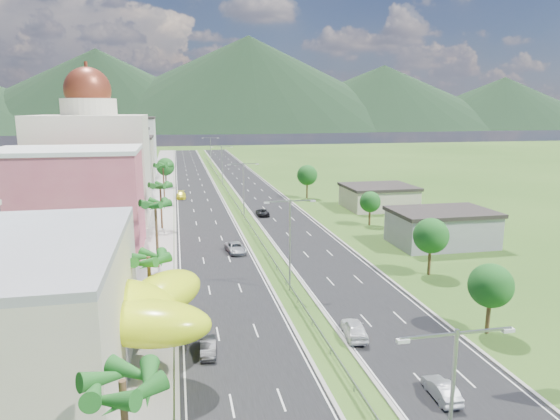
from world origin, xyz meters
TOP-DOWN VIEW (x-y plane):
  - ground at (0.00, 0.00)m, footprint 500.00×500.00m
  - road_left at (-7.50, 90.00)m, footprint 11.00×260.00m
  - road_right at (7.50, 90.00)m, footprint 11.00×260.00m
  - sidewalk_left at (-17.00, 90.00)m, footprint 7.00×260.00m
  - median_guardrail at (0.00, 71.99)m, footprint 0.10×216.06m
  - streetlight_median_a at (0.00, -25.00)m, footprint 6.04×0.25m
  - streetlight_median_b at (0.00, 10.00)m, footprint 6.04×0.25m
  - streetlight_median_c at (0.00, 50.00)m, footprint 6.04×0.25m
  - streetlight_median_d at (0.00, 95.00)m, footprint 6.04×0.25m
  - streetlight_median_e at (0.00, 140.00)m, footprint 6.04×0.25m
  - lime_canopy at (-20.00, -4.00)m, footprint 18.00×15.00m
  - pink_shophouse at (-28.00, 32.00)m, footprint 20.00×15.00m
  - domed_building at (-28.00, 55.00)m, footprint 20.00×20.00m
  - midrise_grey at (-27.00, 80.00)m, footprint 16.00×15.00m
  - midrise_beige at (-27.00, 102.00)m, footprint 16.00×15.00m
  - midrise_white at (-27.00, 125.00)m, footprint 16.00×15.00m
  - shed_near at (28.00, 25.00)m, footprint 15.00×10.00m
  - shed_far at (30.00, 55.00)m, footprint 14.00×12.00m
  - palm_tree_a at (-15.50, -22.00)m, footprint 3.60×3.60m
  - palm_tree_b at (-15.50, 2.00)m, footprint 3.60×3.60m
  - palm_tree_c at (-15.50, 22.00)m, footprint 3.60×3.60m
  - palm_tree_d at (-15.50, 45.00)m, footprint 3.60×3.60m
  - palm_tree_e at (-15.50, 70.00)m, footprint 3.60×3.60m
  - leafy_tree_lfar at (-15.50, 95.00)m, footprint 4.90×4.90m
  - leafy_tree_ra at (16.00, -5.00)m, footprint 4.20×4.20m
  - leafy_tree_rb at (19.00, 12.00)m, footprint 4.55×4.55m
  - leafy_tree_rc at (22.00, 40.00)m, footprint 3.85×3.85m
  - leafy_tree_rd at (18.00, 70.00)m, footprint 4.90×4.90m
  - mountain_ridge at (60.00, 450.00)m, footprint 860.00×140.00m
  - car_dark_left at (-10.49, -3.81)m, footprint 1.60×3.97m
  - car_silver_mid_left at (-4.39, 27.09)m, footprint 3.10×5.56m
  - car_yellow_far_left at (-11.73, 75.68)m, footprint 2.26×5.47m
  - car_white_near_right at (3.20, -3.24)m, footprint 2.62×5.08m
  - car_silver_right at (6.02, -14.18)m, footprint 1.58×4.15m
  - car_dark_far_right at (4.05, 52.35)m, footprint 2.28×4.90m
  - motorcycle at (-12.24, -2.37)m, footprint 0.89×2.06m

SIDE VIEW (x-z plane):
  - ground at x=0.00m, z-range 0.00..0.00m
  - mountain_ridge at x=60.00m, z-range -45.00..45.00m
  - road_left at x=-7.50m, z-range 0.00..0.04m
  - road_right at x=7.50m, z-range 0.00..0.04m
  - sidewalk_left at x=-17.00m, z-range 0.00..0.12m
  - median_guardrail at x=0.00m, z-range 0.24..1.00m
  - motorcycle at x=-12.24m, z-range 0.04..1.32m
  - car_dark_left at x=-10.49m, z-range 0.04..1.32m
  - car_silver_right at x=6.02m, z-range 0.04..1.39m
  - car_dark_far_right at x=4.05m, z-range 0.04..1.40m
  - car_silver_mid_left at x=-4.39m, z-range 0.04..1.51m
  - car_yellow_far_left at x=-11.73m, z-range 0.04..1.62m
  - car_white_near_right at x=3.20m, z-range 0.04..1.69m
  - shed_far at x=30.00m, z-range 0.00..4.40m
  - shed_near at x=28.00m, z-range 0.00..5.00m
  - leafy_tree_rc at x=22.00m, z-range 1.21..7.54m
  - leafy_tree_ra at x=16.00m, z-range 1.33..8.23m
  - lime_canopy at x=-20.00m, z-range 1.29..8.69m
  - leafy_tree_rb at x=19.00m, z-range 1.44..8.92m
  - leafy_tree_lfar at x=-15.50m, z-range 1.55..9.60m
  - leafy_tree_rd at x=18.00m, z-range 1.55..9.60m
  - midrise_beige at x=-27.00m, z-range 0.00..13.00m
  - streetlight_median_a at x=0.00m, z-range 1.25..12.25m
  - streetlight_median_b at x=0.00m, z-range 1.25..12.25m
  - streetlight_median_c at x=0.00m, z-range 1.25..12.25m
  - streetlight_median_d at x=0.00m, z-range 1.25..12.25m
  - streetlight_median_e at x=0.00m, z-range 1.25..12.25m
  - palm_tree_b at x=-15.50m, z-range 3.01..11.11m
  - pink_shophouse at x=-28.00m, z-range 0.00..15.00m
  - palm_tree_d at x=-15.50m, z-range 3.24..11.84m
  - midrise_grey at x=-27.00m, z-range 0.00..16.00m
  - palm_tree_a at x=-15.50m, z-range 3.47..12.57m
  - palm_tree_e at x=-15.50m, z-range 3.61..13.01m
  - palm_tree_c at x=-15.50m, z-range 3.70..13.30m
  - midrise_white at x=-27.00m, z-range 0.00..18.00m
  - domed_building at x=-28.00m, z-range -3.00..25.70m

